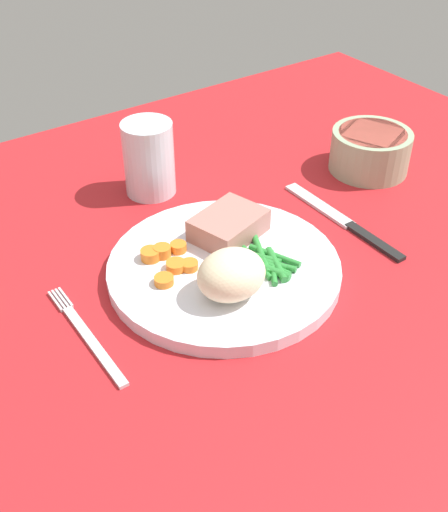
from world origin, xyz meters
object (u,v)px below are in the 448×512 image
object	(u,v)px
meat_portion	(229,225)
knife	(344,222)
fork	(86,335)
dinner_plate	(224,269)
salad_bowl	(370,149)
water_glass	(149,163)

from	to	relation	value
meat_portion	knife	distance (cm)	15.76
meat_portion	fork	world-z (taller)	meat_portion
dinner_plate	salad_bowl	xyz separation A→B (cm)	(30.77, 7.95, 2.50)
knife	salad_bowl	bearing A→B (deg)	29.40
dinner_plate	knife	world-z (taller)	dinner_plate
dinner_plate	fork	size ratio (longest dim) A/B	1.59
dinner_plate	water_glass	distance (cm)	20.93
fork	salad_bowl	distance (cm)	48.71
salad_bowl	meat_portion	bearing A→B (deg)	-172.07
knife	water_glass	distance (cm)	26.72
meat_portion	water_glass	world-z (taller)	water_glass
meat_portion	knife	bearing A→B (deg)	-16.62
meat_portion	knife	size ratio (longest dim) A/B	0.40
dinner_plate	meat_portion	xyz separation A→B (cm)	(3.56, 4.15, 2.21)
salad_bowl	knife	bearing A→B (deg)	-146.32
meat_portion	dinner_plate	bearing A→B (deg)	-130.60
fork	salad_bowl	world-z (taller)	salad_bowl
dinner_plate	water_glass	world-z (taller)	water_glass
dinner_plate	meat_portion	bearing A→B (deg)	49.40
fork	meat_portion	bearing A→B (deg)	10.08
salad_bowl	fork	bearing A→B (deg)	-170.29
knife	meat_portion	bearing A→B (deg)	159.10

